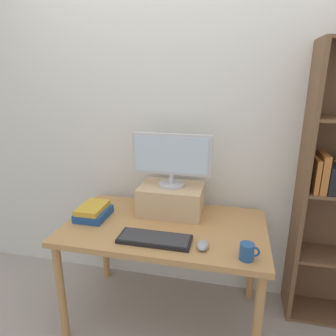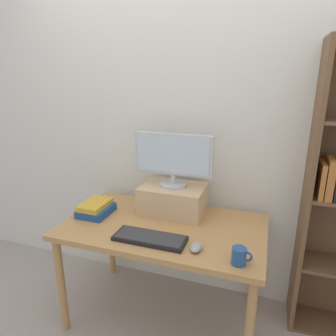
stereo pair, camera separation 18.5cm
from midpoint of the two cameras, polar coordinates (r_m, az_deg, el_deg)
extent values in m
plane|color=#9E9389|center=(2.35, -3.06, -26.26)|extent=(12.00, 12.00, 0.00)
cube|color=silver|center=(2.18, -0.26, 8.74)|extent=(7.00, 0.08, 2.60)
cube|color=#B7844C|center=(1.95, -3.38, -11.21)|extent=(1.26, 0.74, 0.04)
cylinder|color=#B7844C|center=(2.13, -22.25, -21.22)|extent=(0.05, 0.05, 0.68)
cylinder|color=#B7844C|center=(1.84, 13.56, -27.45)|extent=(0.05, 0.05, 0.68)
cylinder|color=#B7844C|center=(2.58, -14.03, -13.23)|extent=(0.05, 0.05, 0.68)
cylinder|color=#B7844C|center=(2.34, 13.58, -16.54)|extent=(0.05, 0.05, 0.68)
cube|color=brown|center=(2.07, 21.74, -4.08)|extent=(0.03, 0.28, 1.82)
cube|color=#AD662D|center=(2.02, 23.84, -1.10)|extent=(0.03, 0.20, 0.21)
cube|color=#AD662D|center=(2.02, 24.97, -0.81)|extent=(0.04, 0.20, 0.24)
cube|color=black|center=(2.04, 26.16, -1.75)|extent=(0.04, 0.20, 0.17)
cube|color=tan|center=(2.06, -1.86, -5.97)|extent=(0.43, 0.30, 0.19)
cylinder|color=#B7B7BA|center=(2.02, -1.89, -3.19)|extent=(0.18, 0.18, 0.02)
cylinder|color=#B7B7BA|center=(2.01, -1.90, -2.05)|extent=(0.03, 0.03, 0.07)
cube|color=#B7B7BA|center=(1.96, -1.95, 2.61)|extent=(0.53, 0.04, 0.27)
cube|color=silver|center=(1.94, -2.10, 2.47)|extent=(0.49, 0.00, 0.24)
cube|color=black|center=(1.76, -5.65, -13.42)|extent=(0.42, 0.16, 0.02)
cube|color=#333335|center=(1.76, -5.66, -13.07)|extent=(0.39, 0.14, 0.00)
ellipsoid|color=#99999E|center=(1.69, 3.42, -14.56)|extent=(0.06, 0.10, 0.04)
cube|color=navy|center=(2.10, -16.49, -8.40)|extent=(0.19, 0.23, 0.05)
cube|color=gold|center=(2.08, -16.71, -7.31)|extent=(0.16, 0.23, 0.03)
cylinder|color=#234C84|center=(1.61, 11.51, -15.43)|extent=(0.07, 0.07, 0.09)
torus|color=#234C84|center=(1.61, 12.90, -15.38)|extent=(0.06, 0.01, 0.06)
camera|label=1|loc=(0.09, -92.84, -0.87)|focal=32.00mm
camera|label=2|loc=(0.09, 87.16, 0.87)|focal=32.00mm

